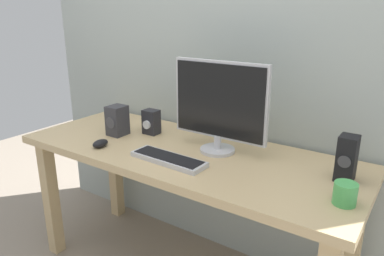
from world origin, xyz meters
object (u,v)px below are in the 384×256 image
(keyboard_primary, at_px, (168,159))
(mouse, at_px, (100,143))
(desk, at_px, (185,169))
(speaker_right, at_px, (347,158))
(monitor, at_px, (219,105))
(audio_controller, at_px, (151,122))
(coffee_mug, at_px, (345,194))
(speaker_left, at_px, (117,120))

(keyboard_primary, bearing_deg, mouse, -173.01)
(desk, distance_m, speaker_right, 0.76)
(monitor, xyz_separation_m, audio_controller, (-0.44, 0.02, -0.16))
(desk, relative_size, speaker_right, 9.11)
(mouse, distance_m, speaker_right, 1.14)
(audio_controller, bearing_deg, monitor, -2.30)
(mouse, bearing_deg, monitor, 30.60)
(desk, height_order, mouse, mouse)
(speaker_right, distance_m, coffee_mug, 0.22)
(monitor, distance_m, coffee_mug, 0.68)
(desk, xyz_separation_m, speaker_right, (0.73, 0.09, 0.20))
(keyboard_primary, relative_size, speaker_right, 1.99)
(keyboard_primary, height_order, audio_controller, audio_controller)
(speaker_left, bearing_deg, mouse, -70.54)
(desk, distance_m, coffee_mug, 0.80)
(speaker_left, bearing_deg, coffee_mug, -4.34)
(desk, xyz_separation_m, coffee_mug, (0.77, -0.11, 0.15))
(audio_controller, relative_size, coffee_mug, 1.65)
(keyboard_primary, bearing_deg, desk, 98.72)
(keyboard_primary, xyz_separation_m, audio_controller, (-0.32, 0.26, 0.06))
(desk, relative_size, mouse, 19.39)
(keyboard_primary, bearing_deg, audio_controller, 140.99)
(desk, height_order, speaker_right, speaker_right)
(desk, relative_size, audio_controller, 12.70)
(keyboard_primary, bearing_deg, speaker_left, 163.05)
(speaker_right, height_order, audio_controller, speaker_right)
(desk, height_order, coffee_mug, coffee_mug)
(speaker_right, bearing_deg, speaker_left, -174.50)
(speaker_right, bearing_deg, desk, -172.97)
(speaker_right, bearing_deg, keyboard_primary, -160.28)
(keyboard_primary, distance_m, coffee_mug, 0.75)
(audio_controller, bearing_deg, speaker_right, -0.35)
(speaker_right, xyz_separation_m, speaker_left, (-1.17, -0.11, -0.01))
(desk, bearing_deg, keyboard_primary, -81.28)
(monitor, height_order, keyboard_primary, monitor)
(mouse, xyz_separation_m, coffee_mug, (1.14, 0.10, 0.02))
(mouse, height_order, coffee_mug, coffee_mug)
(audio_controller, distance_m, coffee_mug, 1.09)
(speaker_right, bearing_deg, monitor, -178.88)
(mouse, distance_m, speaker_left, 0.21)
(speaker_left, distance_m, coffee_mug, 1.21)
(mouse, xyz_separation_m, speaker_right, (1.10, 0.30, 0.07))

